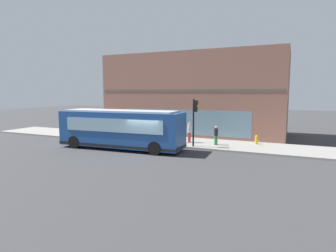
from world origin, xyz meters
The scene contains 10 objects.
ground centered at (0.00, 0.00, 0.00)m, with size 120.00×120.00×0.00m, color #38383A.
sidewalk_curb centered at (4.90, 0.00, 0.07)m, with size 4.60×40.00×0.15m, color gray.
building_corner centered at (10.95, 0.00, 4.19)m, with size 7.56×18.53×8.39m.
city_bus_nearside centered at (0.46, 2.62, 1.55)m, with size 3.07×10.16×3.07m.
traffic_light_near_corner centered at (3.00, -2.66, 2.79)m, with size 0.32×0.49×3.79m.
fire_hydrant centered at (6.15, -7.04, 0.51)m, with size 0.35×0.35×0.74m.
pedestrian_near_hydrant centered at (4.06, -0.68, 1.03)m, with size 0.32×0.32×1.55m.
pedestrian_walking_along_curb centered at (4.42, -4.02, 1.04)m, with size 0.32×0.32×1.56m.
pedestrian_by_light_pole centered at (4.59, -1.63, 1.15)m, with size 0.32×0.32×1.74m.
newspaper_vending_box centered at (3.51, 1.26, 0.60)m, with size 0.44×0.42×0.90m.
Camera 1 is at (-18.03, -9.67, 4.44)m, focal length 29.99 mm.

